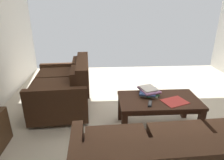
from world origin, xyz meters
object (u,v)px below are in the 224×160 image
Objects in this scene: book_stack at (149,91)px; coffee_table at (159,104)px; loveseat_near at (65,88)px; loose_magazine at (175,102)px; tv_remote at (150,104)px.

coffee_table is at bearing 126.64° from book_stack.
loose_magazine is at bearing 153.50° from loveseat_near.
loose_magazine is (-0.18, 0.09, 0.08)m from coffee_table.
loose_magazine is (-0.34, -0.05, -0.01)m from tv_remote.
coffee_table is 0.22m from loose_magazine.
loveseat_near is 1.73m from loose_magazine.
coffee_table is (-1.37, 0.68, 0.03)m from loveseat_near.
tv_remote is 0.55× the size of loose_magazine.
loveseat_near reaches higher than book_stack.
tv_remote is (0.05, 0.29, -0.04)m from book_stack.
tv_remote is at bearing 145.97° from loveseat_near.
loveseat_near reaches higher than coffee_table.
book_stack is 1.14× the size of loose_magazine.
loveseat_near is 7.86× the size of tv_remote.
loose_magazine is at bearing 140.13° from book_stack.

